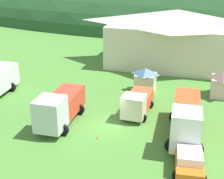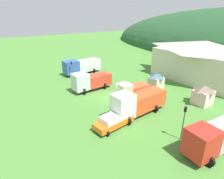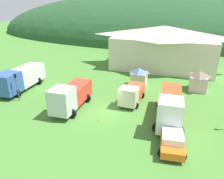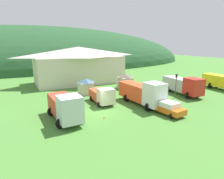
% 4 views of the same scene
% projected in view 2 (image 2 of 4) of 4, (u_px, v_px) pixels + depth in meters
% --- Properties ---
extents(ground_plane, '(200.00, 200.00, 0.00)m').
position_uv_depth(ground_plane, '(109.00, 97.00, 30.52)').
color(ground_plane, '#477F33').
extents(depot_building, '(19.91, 10.16, 7.95)m').
position_uv_depth(depot_building, '(203.00, 61.00, 36.60)').
color(depot_building, beige).
rests_on(depot_building, ground).
extents(play_shed_cream, '(2.45, 2.26, 2.83)m').
position_uv_depth(play_shed_cream, '(156.00, 81.00, 33.67)').
color(play_shed_cream, beige).
rests_on(play_shed_cream, ground).
extents(play_shed_pink, '(2.53, 2.77, 2.97)m').
position_uv_depth(play_shed_pink, '(203.00, 95.00, 27.70)').
color(play_shed_pink, beige).
rests_on(play_shed_pink, ground).
extents(box_truck_blue, '(3.67, 8.59, 3.31)m').
position_uv_depth(box_truck_blue, '(81.00, 66.00, 41.81)').
color(box_truck_blue, '#3356AD').
rests_on(box_truck_blue, ground).
extents(tow_truck_silver, '(3.34, 7.17, 3.39)m').
position_uv_depth(tow_truck_silver, '(90.00, 81.00, 32.79)').
color(tow_truck_silver, silver).
rests_on(tow_truck_silver, ground).
extents(light_truck_cream, '(2.73, 5.49, 2.55)m').
position_uv_depth(light_truck_cream, '(131.00, 90.00, 30.20)').
color(light_truck_cream, beige).
rests_on(light_truck_cream, ground).
extents(heavy_rig_white, '(3.34, 8.52, 3.70)m').
position_uv_depth(heavy_rig_white, '(137.00, 102.00, 24.54)').
color(heavy_rig_white, white).
rests_on(heavy_rig_white, ground).
extents(crane_truck_red, '(3.52, 8.23, 3.25)m').
position_uv_depth(crane_truck_red, '(217.00, 136.00, 18.07)').
color(crane_truck_red, red).
rests_on(crane_truck_red, ground).
extents(service_pickup_orange, '(2.75, 5.25, 1.66)m').
position_uv_depth(service_pickup_orange, '(113.00, 121.00, 22.16)').
color(service_pickup_orange, orange).
rests_on(service_pickup_orange, ground).
extents(traffic_light_west, '(0.20, 0.32, 3.69)m').
position_uv_depth(traffic_light_west, '(72.00, 68.00, 38.28)').
color(traffic_light_west, '#4C4C51').
rests_on(traffic_light_west, ground).
extents(traffic_light_east, '(0.20, 0.32, 3.98)m').
position_uv_depth(traffic_light_east, '(184.00, 120.00, 19.40)').
color(traffic_light_east, '#4C4C51').
rests_on(traffic_light_east, ground).
extents(traffic_cone_near_pickup, '(0.36, 0.36, 0.49)m').
position_uv_depth(traffic_cone_near_pickup, '(95.00, 100.00, 29.45)').
color(traffic_cone_near_pickup, orange).
rests_on(traffic_cone_near_pickup, ground).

